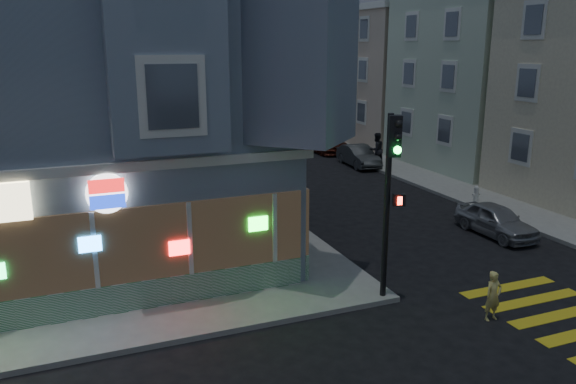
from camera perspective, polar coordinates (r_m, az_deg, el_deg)
ground at (r=13.32m, az=4.84°, el=-16.64°), size 120.00×120.00×0.00m
sidewalk_ne at (r=44.04m, az=18.43°, el=4.99°), size 24.00×42.00×0.15m
corner_building at (r=21.15m, az=-24.36°, el=10.43°), size 14.60×14.60×11.40m
row_house_b at (r=35.99m, az=22.00°, el=11.22°), size 12.00×8.60×10.50m
row_house_c at (r=43.01m, az=13.54°, el=11.26°), size 12.00×8.60×9.00m
row_house_d at (r=50.60m, az=7.61°, el=12.83°), size 12.00×8.60×10.50m
utility_pole at (r=38.28m, az=5.03°, el=11.45°), size 2.20×0.30×9.00m
street_tree_near at (r=43.84m, az=1.65°, el=10.77°), size 3.00×3.00×5.30m
street_tree_far at (r=51.26m, az=-1.98°, el=11.33°), size 3.00×3.00×5.30m
running_child at (r=15.61m, az=20.12°, el=-9.88°), size 0.49×0.33×1.32m
pedestrian_a at (r=32.66m, az=8.96°, el=4.27°), size 1.05×0.87×1.94m
pedestrian_b at (r=36.67m, az=5.27°, el=5.36°), size 1.09×0.69×1.74m
parked_car_a at (r=22.36m, az=20.38°, el=-2.69°), size 1.40×3.48×1.18m
parked_car_b at (r=33.29m, az=7.18°, el=3.66°), size 1.57×3.83×1.24m
parked_car_c at (r=37.84m, az=3.37°, el=5.18°), size 2.45×4.96×1.39m
parked_car_d at (r=41.79m, az=-2.30°, el=6.17°), size 3.00×5.57×1.49m
traffic_signal at (r=14.96m, az=10.46°, el=1.56°), size 0.65×0.57×5.07m
fire_hydrant at (r=26.44m, az=18.59°, el=-0.11°), size 0.40×0.23×0.69m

